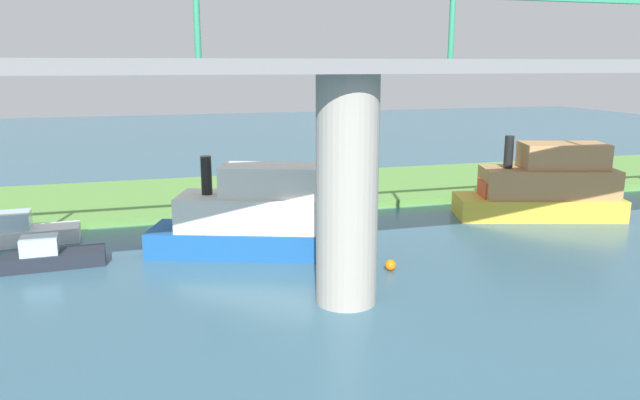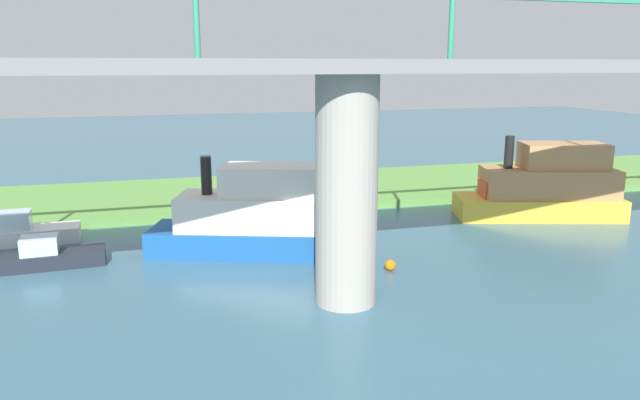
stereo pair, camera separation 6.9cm
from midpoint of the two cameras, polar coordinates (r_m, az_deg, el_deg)
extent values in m
plane|color=#386075|center=(37.72, -1.68, -1.33)|extent=(160.00, 160.00, 0.00)
cube|color=#5B9342|center=(43.36, -3.68, 0.84)|extent=(80.00, 12.00, 0.50)
cylinder|color=#9E998E|center=(22.88, 2.47, 0.75)|extent=(2.37, 2.37, 8.82)
cube|color=slate|center=(22.38, 2.59, 12.49)|extent=(72.07, 4.00, 0.50)
cylinder|color=#2D8C66|center=(26.31, 12.24, 15.63)|extent=(0.24, 0.24, 2.60)
cylinder|color=#2D8C66|center=(23.33, -11.62, 16.07)|extent=(0.24, 0.24, 2.60)
cylinder|color=#2D334C|center=(38.14, -6.85, -0.06)|extent=(0.29, 0.29, 0.55)
cylinder|color=gold|center=(38.02, -6.87, 0.78)|extent=(0.49, 0.49, 0.60)
sphere|color=tan|center=(37.94, -6.89, 1.40)|extent=(0.24, 0.24, 0.24)
cylinder|color=brown|center=(38.93, 0.26, 0.64)|extent=(0.20, 0.20, 1.01)
cube|color=gold|center=(39.11, 19.74, -0.60)|extent=(10.27, 5.91, 1.30)
cube|color=#B27F4C|center=(38.99, 20.66, 1.57)|extent=(8.31, 5.04, 1.73)
cube|color=#B27F4C|center=(39.00, 21.89, 3.90)|extent=(5.38, 3.76, 1.52)
cylinder|color=black|center=(37.91, 17.33, 4.34)|extent=(0.54, 0.54, 1.95)
cube|color=#D84C2D|center=(38.09, 16.17, 1.06)|extent=(2.22, 2.36, 0.97)
cube|color=#195199|center=(30.19, -7.01, -3.78)|extent=(9.92, 6.09, 1.26)
cube|color=white|center=(29.72, -6.09, -1.09)|extent=(8.04, 5.17, 1.67)
cube|color=white|center=(29.28, -4.75, 1.87)|extent=(5.23, 3.81, 1.46)
cylinder|color=black|center=(29.84, -10.74, 2.30)|extent=(0.52, 0.52, 1.88)
cube|color=#D84C2D|center=(30.44, -11.72, -1.67)|extent=(2.20, 2.33, 0.94)
cube|color=white|center=(35.08, -25.93, -3.04)|extent=(5.21, 2.03, 0.80)
cube|color=silver|center=(34.98, -27.18, -1.76)|extent=(1.91, 1.54, 0.91)
cube|color=#1E232D|center=(30.60, -23.78, -5.13)|extent=(4.48, 1.78, 0.68)
cube|color=silver|center=(30.46, -25.01, -3.88)|extent=(1.65, 1.33, 0.78)
sphere|color=orange|center=(27.68, 6.59, -6.12)|extent=(0.50, 0.50, 0.50)
camera|label=1|loc=(0.03, -90.06, -0.01)|focal=33.93mm
camera|label=2|loc=(0.03, 89.94, 0.01)|focal=33.93mm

